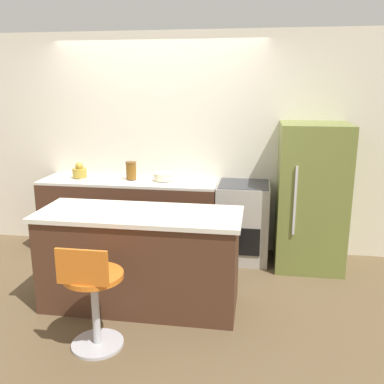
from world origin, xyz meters
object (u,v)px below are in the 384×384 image
(refrigerator, at_px, (311,197))
(mixing_bowl, at_px, (163,176))
(kettle, at_px, (80,171))
(oven_range, at_px, (243,222))
(stool_chair, at_px, (93,296))

(refrigerator, xyz_separation_m, mixing_bowl, (-1.69, 0.09, 0.15))
(kettle, bearing_deg, oven_range, -0.88)
(refrigerator, relative_size, kettle, 8.59)
(oven_range, distance_m, kettle, 2.05)
(oven_range, xyz_separation_m, stool_chair, (-1.05, -1.96, -0.01))
(refrigerator, bearing_deg, mixing_bowl, 176.91)
(refrigerator, bearing_deg, kettle, 178.08)
(mixing_bowl, bearing_deg, refrigerator, -3.09)
(mixing_bowl, bearing_deg, kettle, 180.00)
(refrigerator, height_order, stool_chair, refrigerator)
(stool_chair, bearing_deg, mixing_bowl, 87.13)
(oven_range, relative_size, stool_chair, 1.02)
(oven_range, relative_size, refrigerator, 0.57)
(stool_chair, height_order, mixing_bowl, mixing_bowl)
(stool_chair, xyz_separation_m, mixing_bowl, (0.10, 1.99, 0.51))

